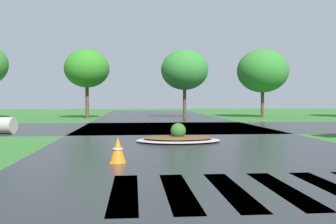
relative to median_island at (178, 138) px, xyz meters
name	(u,v)px	position (x,y,z in m)	size (l,w,h in m)	color
asphalt_roadway	(198,146)	(0.49, -1.35, -0.13)	(9.94, 80.00, 0.01)	#232628
asphalt_cross_road	(172,127)	(0.49, 7.13, -0.13)	(90.00, 8.94, 0.01)	#232628
crosswalk_stripes	(257,190)	(0.49, -7.57, -0.13)	(4.95, 2.86, 0.01)	white
median_island	(178,138)	(0.00, 0.00, 0.00)	(3.05, 2.17, 0.68)	#9E9B93
traffic_cone	(118,150)	(-1.99, -4.52, 0.17)	(0.40, 0.40, 0.63)	orange
background_treeline	(201,68)	(3.88, 17.80, 3.94)	(36.05, 5.73, 6.05)	#4C3823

